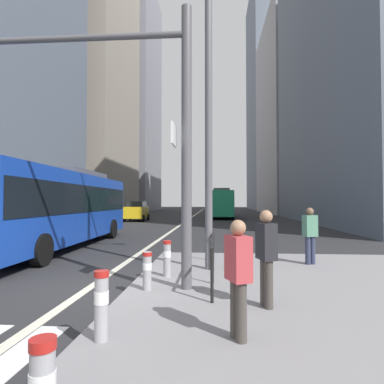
# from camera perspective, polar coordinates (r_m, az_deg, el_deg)

# --- Properties ---
(ground_plane) EXTENTS (160.00, 160.00, 0.00)m
(ground_plane) POSITION_cam_1_polar(r_m,az_deg,el_deg) (27.50, -1.82, -5.75)
(ground_plane) COLOR #28282B
(median_island) EXTENTS (9.00, 10.00, 0.15)m
(median_island) POSITION_cam_1_polar(r_m,az_deg,el_deg) (7.07, 27.20, -17.08)
(median_island) COLOR gray
(median_island) RESTS_ON ground
(lane_centre_line) EXTENTS (0.20, 80.00, 0.01)m
(lane_centre_line) POSITION_cam_1_polar(r_m,az_deg,el_deg) (37.44, -0.22, -4.65)
(lane_centre_line) COLOR beige
(lane_centre_line) RESTS_ON ground
(office_tower_left_mid) EXTENTS (12.07, 16.66, 47.74)m
(office_tower_left_mid) POSITION_cam_1_polar(r_m,az_deg,el_deg) (52.92, -18.65, 22.90)
(office_tower_left_mid) COLOR gray
(office_tower_left_mid) RESTS_ON ground
(office_tower_left_far) EXTENTS (12.40, 17.38, 46.73)m
(office_tower_left_far) POSITION_cam_1_polar(r_m,az_deg,el_deg) (71.40, -11.81, 15.84)
(office_tower_left_far) COLOR gray
(office_tower_left_far) RESTS_ON ground
(office_tower_right_near) EXTENTS (11.98, 24.98, 32.00)m
(office_tower_right_near) POSITION_cam_1_polar(r_m,az_deg,el_deg) (34.81, 30.16, 22.35)
(office_tower_right_near) COLOR slate
(office_tower_right_near) RESTS_ON ground
(office_tower_right_mid) EXTENTS (11.67, 21.29, 31.95)m
(office_tower_right_mid) POSITION_cam_1_polar(r_m,az_deg,el_deg) (57.53, 18.72, 12.54)
(office_tower_right_mid) COLOR #9E9EA3
(office_tower_right_mid) RESTS_ON ground
(office_tower_right_far) EXTENTS (10.90, 21.00, 53.44)m
(office_tower_right_far) POSITION_cam_1_polar(r_m,az_deg,el_deg) (82.92, 14.34, 15.79)
(office_tower_right_far) COLOR slate
(office_tower_right_far) RESTS_ON ground
(city_bus_blue_oncoming) EXTENTS (2.94, 11.39, 3.40)m
(city_bus_blue_oncoming) POSITION_cam_1_polar(r_m,az_deg,el_deg) (14.49, -22.78, -2.07)
(city_bus_blue_oncoming) COLOR #14389E
(city_bus_blue_oncoming) RESTS_ON ground
(city_bus_red_receding) EXTENTS (2.73, 11.72, 3.40)m
(city_bus_red_receding) POSITION_cam_1_polar(r_m,az_deg,el_deg) (38.26, 5.24, -1.83)
(city_bus_red_receding) COLOR #198456
(city_bus_red_receding) RESTS_ON ground
(car_oncoming_mid) EXTENTS (2.20, 4.30, 1.94)m
(car_oncoming_mid) POSITION_cam_1_polar(r_m,az_deg,el_deg) (32.17, -9.88, -3.36)
(car_oncoming_mid) COLOR gold
(car_oncoming_mid) RESTS_ON ground
(car_receding_near) EXTENTS (2.06, 4.21, 1.94)m
(car_receding_near) POSITION_cam_1_polar(r_m,az_deg,el_deg) (48.65, 4.46, -2.78)
(car_receding_near) COLOR #232838
(car_receding_near) RESTS_ON ground
(car_receding_far) EXTENTS (2.13, 4.31, 1.94)m
(car_receding_far) POSITION_cam_1_polar(r_m,az_deg,el_deg) (49.23, 4.33, -2.77)
(car_receding_far) COLOR silver
(car_receding_far) RESTS_ON ground
(traffic_signal_gantry) EXTENTS (7.26, 0.65, 6.00)m
(traffic_signal_gantry) POSITION_cam_1_polar(r_m,az_deg,el_deg) (7.64, -20.50, 15.09)
(traffic_signal_gantry) COLOR #515156
(traffic_signal_gantry) RESTS_ON median_island
(street_lamp_post) EXTENTS (5.50, 0.32, 8.00)m
(street_lamp_post) POSITION_cam_1_polar(r_m,az_deg,el_deg) (9.23, 2.99, 19.34)
(street_lamp_post) COLOR #56565B
(street_lamp_post) RESTS_ON median_island
(bollard_left) EXTENTS (0.20, 0.20, 0.91)m
(bollard_left) POSITION_cam_1_polar(r_m,az_deg,el_deg) (4.57, -15.95, -18.42)
(bollard_left) COLOR #99999E
(bollard_left) RESTS_ON median_island
(bollard_right) EXTENTS (0.20, 0.20, 0.78)m
(bollard_right) POSITION_cam_1_polar(r_m,az_deg,el_deg) (6.80, -8.04, -13.46)
(bollard_right) COLOR #99999E
(bollard_right) RESTS_ON median_island
(bollard_back) EXTENTS (0.20, 0.20, 0.86)m
(bollard_back) POSITION_cam_1_polar(r_m,az_deg,el_deg) (7.90, -4.49, -11.46)
(bollard_back) COLOR #99999E
(bollard_back) RESTS_ON median_island
(pedestrian_railing) EXTENTS (0.06, 4.07, 0.98)m
(pedestrian_railing) POSITION_cam_1_polar(r_m,az_deg,el_deg) (7.86, 3.75, -9.76)
(pedestrian_railing) COLOR black
(pedestrian_railing) RESTS_ON median_island
(pedestrian_waiting) EXTENTS (0.37, 0.44, 1.58)m
(pedestrian_waiting) POSITION_cam_1_polar(r_m,az_deg,el_deg) (4.40, 8.29, -14.25)
(pedestrian_waiting) COLOR #423D38
(pedestrian_waiting) RESTS_ON median_island
(pedestrian_walking) EXTENTS (0.44, 0.36, 1.64)m
(pedestrian_walking) POSITION_cam_1_polar(r_m,az_deg,el_deg) (9.90, 20.41, -6.89)
(pedestrian_walking) COLOR #2D334C
(pedestrian_walking) RESTS_ON median_island
(pedestrian_far) EXTENTS (0.34, 0.43, 1.67)m
(pedestrian_far) POSITION_cam_1_polar(r_m,az_deg,el_deg) (5.75, 13.19, -10.63)
(pedestrian_far) COLOR #423D38
(pedestrian_far) RESTS_ON median_island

